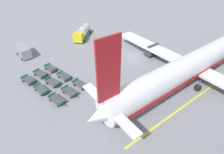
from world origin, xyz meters
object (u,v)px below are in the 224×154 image
Objects in this scene: baggage_dolly_row_mid_a_col_c at (70,92)px; baggage_dolly_row_mid_b_col_a at (51,68)px; baggage_dolly_row_mid_a_col_a at (41,74)px; baggage_dolly_row_mid_b_col_c at (81,84)px; airplane at (198,62)px; baggage_dolly_row_near_col_c at (57,100)px; service_van at (24,51)px; baggage_dolly_row_near_col_b at (41,89)px; baggage_dolly_row_near_col_a at (29,80)px; baggage_dolly_row_mid_a_col_b at (53,82)px; baggage_dolly_row_mid_b_col_b at (64,76)px; fuel_tanker_primary at (83,33)px.

baggage_dolly_row_mid_a_col_c is 8.92m from baggage_dolly_row_mid_b_col_a.
baggage_dolly_row_mid_b_col_c is at bearing 24.85° from baggage_dolly_row_mid_a_col_a.
airplane is 26.18m from baggage_dolly_row_near_col_c.
service_van is 14.80m from baggage_dolly_row_near_col_b.
baggage_dolly_row_mid_a_col_b is at bearing 37.85° from baggage_dolly_row_near_col_a.
baggage_dolly_row_mid_a_col_a is 1.00× the size of baggage_dolly_row_mid_a_col_b.
baggage_dolly_row_near_col_a is at bearing -80.49° from baggage_dolly_row_mid_b_col_a.
baggage_dolly_row_near_col_c is 1.00× the size of baggage_dolly_row_mid_b_col_a.
airplane is 13.15× the size of baggage_dolly_row_mid_b_col_c.
baggage_dolly_row_mid_a_col_a is at bearing 155.88° from baggage_dolly_row_near_col_b.
baggage_dolly_row_mid_b_col_b is at bearing -168.87° from baggage_dolly_row_mid_b_col_c.
baggage_dolly_row_near_col_a and baggage_dolly_row_mid_a_col_b have the same top height.
baggage_dolly_row_mid_a_col_a is at bearing 98.58° from baggage_dolly_row_near_col_a.
baggage_dolly_row_near_col_c is 1.00× the size of baggage_dolly_row_mid_a_col_a.
baggage_dolly_row_mid_a_col_a and baggage_dolly_row_mid_b_col_a have the same top height.
baggage_dolly_row_near_col_a and baggage_dolly_row_near_col_b have the same top height.
baggage_dolly_row_mid_b_col_c is (4.10, 0.81, 0.00)m from baggage_dolly_row_mid_b_col_b.
fuel_tanker_primary is 21.93m from baggage_dolly_row_mid_b_col_c.
baggage_dolly_row_mid_a_col_b is (3.74, 2.91, 0.00)m from baggage_dolly_row_near_col_a.
fuel_tanker_primary is at bearing 133.45° from baggage_dolly_row_mid_b_col_b.
fuel_tanker_primary reaches higher than baggage_dolly_row_mid_b_col_a.
airplane is 13.14× the size of baggage_dolly_row_near_col_a.
service_van reaches higher than baggage_dolly_row_mid_b_col_c.
baggage_dolly_row_mid_b_col_b is at bearing 8.39° from service_van.
baggage_dolly_row_near_col_a is 1.00× the size of baggage_dolly_row_mid_a_col_b.
baggage_dolly_row_near_col_a is at bearing -142.15° from baggage_dolly_row_mid_a_col_b.
baggage_dolly_row_mid_a_col_a is (-20.42, -21.89, -2.52)m from airplane.
airplane is 31.68m from baggage_dolly_row_near_col_a.
baggage_dolly_row_mid_b_col_b is 0.99× the size of baggage_dolly_row_mid_b_col_c.
airplane is 13.24× the size of baggage_dolly_row_near_col_b.
baggage_dolly_row_mid_b_col_b is (3.50, 5.39, 0.00)m from baggage_dolly_row_near_col_a.
baggage_dolly_row_mid_b_col_b is (-0.65, 4.92, 0.00)m from baggage_dolly_row_near_col_b.
baggage_dolly_row_near_col_a and baggage_dolly_row_mid_a_col_c have the same top height.
baggage_dolly_row_mid_b_col_c is at bearing -124.36° from airplane.
baggage_dolly_row_mid_a_col_b is 1.00× the size of baggage_dolly_row_mid_a_col_c.
baggage_dolly_row_mid_a_col_a is 2.43m from baggage_dolly_row_mid_b_col_a.
service_van is 1.40× the size of baggage_dolly_row_mid_a_col_c.
fuel_tanker_primary is 19.44m from baggage_dolly_row_mid_a_col_a.
baggage_dolly_row_near_col_c is at bearing -41.67° from baggage_dolly_row_mid_b_col_b.
airplane is 24.06m from baggage_dolly_row_mid_a_col_c.
baggage_dolly_row_mid_b_col_b is (3.88, 2.89, 0.00)m from baggage_dolly_row_mid_a_col_a.
fuel_tanker_primary is at bearing 116.80° from baggage_dolly_row_near_col_a.
baggage_dolly_row_near_col_b is at bearing -121.13° from baggage_dolly_row_mid_b_col_c.
airplane reaches higher than baggage_dolly_row_mid_b_col_b.
baggage_dolly_row_near_col_b is 5.04m from baggage_dolly_row_mid_a_col_c.
baggage_dolly_row_near_col_c is at bearing -6.72° from service_van.
baggage_dolly_row_near_col_c is at bearing -84.61° from baggage_dolly_row_mid_a_col_c.
baggage_dolly_row_mid_b_col_c is at bearing 39.20° from baggage_dolly_row_near_col_a.
service_van is 1.40× the size of baggage_dolly_row_mid_b_col_b.
baggage_dolly_row_mid_b_col_b is at bearing -131.05° from airplane.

